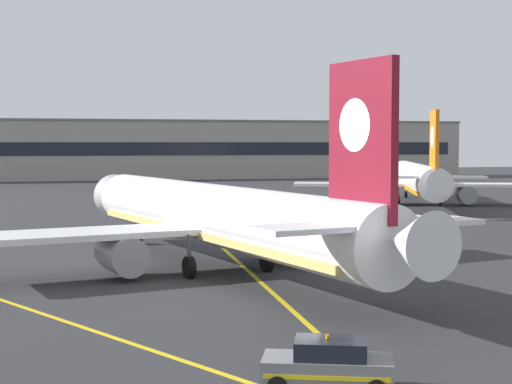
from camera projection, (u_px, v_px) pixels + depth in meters
The scene contains 8 objects.
ground_plane at pixel (321, 303), 39.83m from camera, with size 400.00×400.00×0.00m, color #2D2D30.
taxiway_centreline at pixel (209, 236), 68.88m from camera, with size 0.30×180.00×0.01m, color yellow.
taxiway_lead_in_stripe at pixel (30, 309), 38.38m from camera, with size 0.30×60.00×0.01m, color yellow.
airliner_foreground at pixel (216, 217), 49.88m from camera, with size 32.24×41.01×11.65m.
airliner_background at pixel (417, 179), 102.35m from camera, with size 31.37×39.63×11.48m.
service_car_second at pixel (328, 366), 25.94m from camera, with size 4.56×3.17×1.79m.
safety_cone_by_nose_gear at pixel (201, 237), 65.83m from camera, with size 0.44×0.44×0.55m.
terminal_building at pixel (146, 149), 176.21m from camera, with size 145.66×12.40×13.00m.
Camera 1 is at (-12.68, -37.46, 7.98)m, focal length 56.27 mm.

